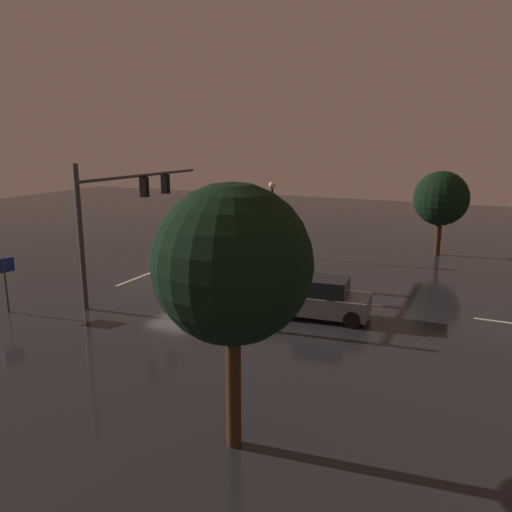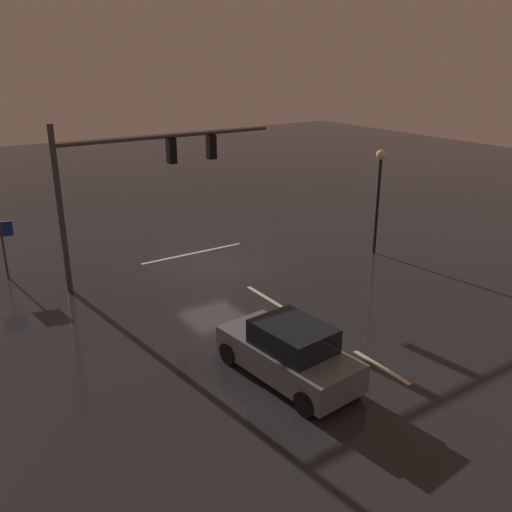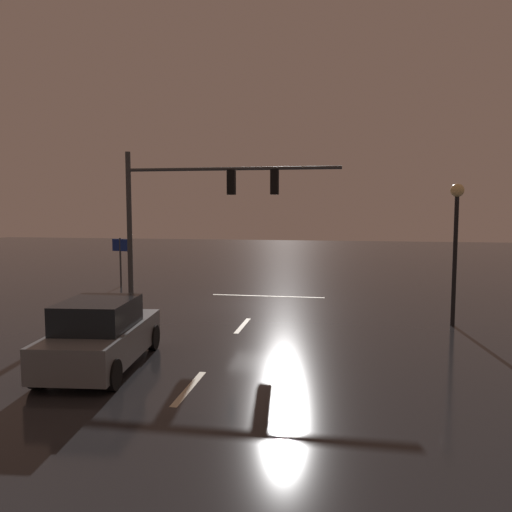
% 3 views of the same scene
% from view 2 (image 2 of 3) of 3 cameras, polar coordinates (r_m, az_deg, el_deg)
% --- Properties ---
extents(ground_plane, '(80.00, 80.00, 0.00)m').
position_cam_2_polar(ground_plane, '(23.98, -4.56, -0.90)').
color(ground_plane, '#232326').
extents(traffic_signal_assembly, '(9.18, 0.47, 6.29)m').
position_cam_2_polar(traffic_signal_assembly, '(22.11, -12.14, 8.69)').
color(traffic_signal_assembly, '#383A3D').
rests_on(traffic_signal_assembly, ground_plane).
extents(lane_dash_far, '(0.16, 2.20, 0.01)m').
position_cam_2_polar(lane_dash_far, '(20.83, 0.86, -4.17)').
color(lane_dash_far, beige).
rests_on(lane_dash_far, ground_plane).
extents(lane_dash_mid, '(0.16, 2.20, 0.01)m').
position_cam_2_polar(lane_dash_mid, '(16.80, 12.76, -11.05)').
color(lane_dash_mid, beige).
rests_on(lane_dash_mid, ground_plane).
extents(stop_bar, '(5.00, 0.16, 0.01)m').
position_cam_2_polar(stop_bar, '(25.43, -6.51, 0.28)').
color(stop_bar, beige).
rests_on(stop_bar, ground_plane).
extents(car_approaching, '(2.27, 4.50, 1.70)m').
position_cam_2_polar(car_approaching, '(15.55, 3.39, -9.86)').
color(car_approaching, slate).
rests_on(car_approaching, ground_plane).
extents(street_lamp_left_kerb, '(0.44, 0.44, 4.70)m').
position_cam_2_polar(street_lamp_left_kerb, '(24.99, 12.55, 7.50)').
color(street_lamp_left_kerb, black).
rests_on(street_lamp_left_kerb, ground_plane).
extents(route_sign, '(0.89, 0.26, 2.41)m').
position_cam_2_polar(route_sign, '(24.13, -24.68, 1.79)').
color(route_sign, '#383A3D').
rests_on(route_sign, ground_plane).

